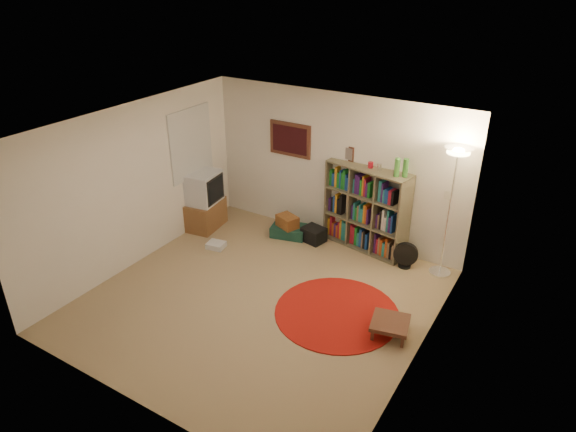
% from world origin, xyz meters
% --- Properties ---
extents(room, '(4.54, 4.54, 2.54)m').
position_xyz_m(room, '(-0.05, 0.05, 1.26)').
color(room, '#9B815B').
rests_on(room, ground).
extents(bookshelf, '(1.47, 0.66, 1.70)m').
position_xyz_m(bookshelf, '(0.61, 2.17, 0.69)').
color(bookshelf, brown).
rests_on(bookshelf, ground).
extents(floor_lamp, '(0.47, 0.47, 2.02)m').
position_xyz_m(floor_lamp, '(1.97, 2.02, 1.68)').
color(floor_lamp, white).
rests_on(floor_lamp, ground).
extents(floor_fan, '(0.38, 0.25, 0.43)m').
position_xyz_m(floor_fan, '(1.44, 1.90, 0.22)').
color(floor_fan, black).
rests_on(floor_fan, ground).
extents(tv_stand, '(0.59, 0.77, 1.04)m').
position_xyz_m(tv_stand, '(-2.08, 1.35, 0.50)').
color(tv_stand, brown).
rests_on(tv_stand, ground).
extents(dvd_box, '(0.32, 0.28, 0.10)m').
position_xyz_m(dvd_box, '(-1.45, 0.84, 0.05)').
color(dvd_box, silver).
rests_on(dvd_box, ground).
extents(suitcase, '(0.67, 0.51, 0.19)m').
position_xyz_m(suitcase, '(-0.63, 1.83, 0.10)').
color(suitcase, '#153A2F').
rests_on(suitcase, ground).
extents(wicker_basket, '(0.43, 0.37, 0.21)m').
position_xyz_m(wicker_basket, '(-0.64, 1.79, 0.29)').
color(wicker_basket, brown).
rests_on(wicker_basket, suitcase).
extents(duffel_bag, '(0.42, 0.37, 0.25)m').
position_xyz_m(duffel_bag, '(-0.17, 1.89, 0.13)').
color(duffel_bag, black).
rests_on(duffel_bag, ground).
extents(red_rug, '(1.70, 1.70, 0.02)m').
position_xyz_m(red_rug, '(1.06, 0.30, 0.01)').
color(red_rug, maroon).
rests_on(red_rug, ground).
extents(side_table, '(0.56, 0.56, 0.21)m').
position_xyz_m(side_table, '(1.84, 0.25, 0.18)').
color(side_table, '#482419').
rests_on(side_table, ground).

